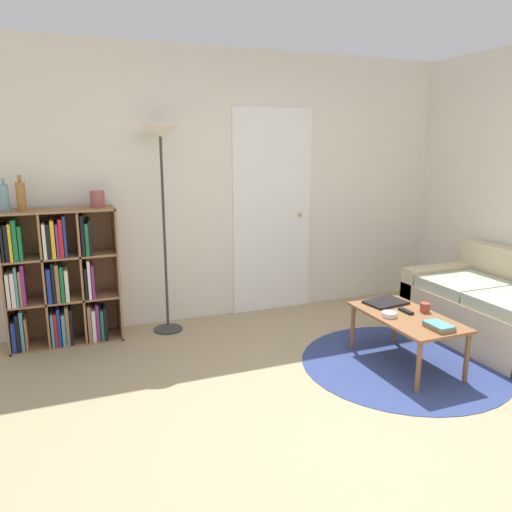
# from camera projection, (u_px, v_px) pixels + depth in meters

# --- Properties ---
(ground_plane) EXTENTS (14.00, 14.00, 0.00)m
(ground_plane) POSITION_uv_depth(u_px,v_px,m) (369.00, 435.00, 3.02)
(ground_plane) COLOR tan
(wall_back) EXTENTS (7.63, 0.11, 2.60)m
(wall_back) POSITION_uv_depth(u_px,v_px,m) (236.00, 188.00, 4.95)
(wall_back) COLOR silver
(wall_back) RESTS_ON ground_plane
(rug) EXTENTS (1.62, 1.62, 0.01)m
(rug) POSITION_uv_depth(u_px,v_px,m) (403.00, 363.00, 4.00)
(rug) COLOR navy
(rug) RESTS_ON ground_plane
(bookshelf) EXTENTS (0.93, 0.34, 1.18)m
(bookshelf) POSITION_uv_depth(u_px,v_px,m) (58.00, 280.00, 4.30)
(bookshelf) COLOR #936B47
(bookshelf) RESTS_ON ground_plane
(floor_lamp) EXTENTS (0.34, 0.34, 1.87)m
(floor_lamp) POSITION_uv_depth(u_px,v_px,m) (161.00, 156.00, 4.36)
(floor_lamp) COLOR #333333
(floor_lamp) RESTS_ON ground_plane
(couch) EXTENTS (0.88, 1.50, 0.77)m
(couch) POSITION_uv_depth(u_px,v_px,m) (501.00, 312.00, 4.40)
(couch) COLOR #CCB793
(couch) RESTS_ON ground_plane
(coffee_table) EXTENTS (0.51, 0.93, 0.41)m
(coffee_table) POSITION_uv_depth(u_px,v_px,m) (407.00, 321.00, 3.91)
(coffee_table) COLOR brown
(coffee_table) RESTS_ON ground_plane
(laptop) EXTENTS (0.36, 0.27, 0.02)m
(laptop) POSITION_uv_depth(u_px,v_px,m) (386.00, 303.00, 4.18)
(laptop) COLOR black
(laptop) RESTS_ON coffee_table
(bowl) EXTENTS (0.12, 0.12, 0.04)m
(bowl) POSITION_uv_depth(u_px,v_px,m) (389.00, 314.00, 3.87)
(bowl) COLOR silver
(bowl) RESTS_ON coffee_table
(book_stack_on_table) EXTENTS (0.14, 0.21, 0.04)m
(book_stack_on_table) POSITION_uv_depth(u_px,v_px,m) (439.00, 326.00, 3.61)
(book_stack_on_table) COLOR olive
(book_stack_on_table) RESTS_ON coffee_table
(cup) EXTENTS (0.08, 0.08, 0.07)m
(cup) POSITION_uv_depth(u_px,v_px,m) (425.00, 308.00, 3.97)
(cup) COLOR #A33D33
(cup) RESTS_ON coffee_table
(remote) EXTENTS (0.05, 0.14, 0.02)m
(remote) POSITION_uv_depth(u_px,v_px,m) (406.00, 311.00, 3.97)
(remote) COLOR black
(remote) RESTS_ON coffee_table
(bottle_left) EXTENTS (0.07, 0.07, 0.27)m
(bottle_left) POSITION_uv_depth(u_px,v_px,m) (4.00, 197.00, 4.02)
(bottle_left) COLOR #6B93A3
(bottle_left) RESTS_ON bookshelf
(bottle_middle) EXTENTS (0.07, 0.07, 0.29)m
(bottle_middle) POSITION_uv_depth(u_px,v_px,m) (21.00, 196.00, 4.05)
(bottle_middle) COLOR olive
(bottle_middle) RESTS_ON bookshelf
(vase_on_shelf) EXTENTS (0.12, 0.12, 0.14)m
(vase_on_shelf) POSITION_uv_depth(u_px,v_px,m) (98.00, 199.00, 4.28)
(vase_on_shelf) COLOR #934C47
(vase_on_shelf) RESTS_ON bookshelf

